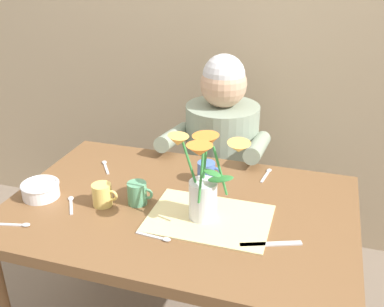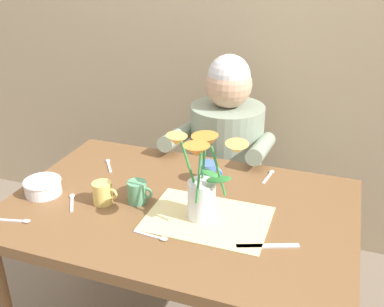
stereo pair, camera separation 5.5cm
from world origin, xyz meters
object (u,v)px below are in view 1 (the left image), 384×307
(seated_person, at_px, (221,172))
(dinner_knife, at_px, (271,244))
(flower_vase, at_px, (204,177))
(ceramic_mug, at_px, (103,195))
(ceramic_bowl, at_px, (41,189))
(coffee_cup, at_px, (138,193))
(tea_cup, at_px, (207,172))

(seated_person, relative_size, dinner_knife, 5.97)
(flower_vase, height_order, ceramic_mug, flower_vase)
(ceramic_bowl, distance_m, coffee_cup, 0.36)
(coffee_cup, bearing_deg, tea_cup, 50.28)
(seated_person, height_order, ceramic_mug, seated_person)
(seated_person, height_order, dinner_knife, seated_person)
(flower_vase, distance_m, tea_cup, 0.28)
(ceramic_bowl, height_order, tea_cup, tea_cup)
(seated_person, relative_size, ceramic_bowl, 8.35)
(ceramic_bowl, height_order, ceramic_mug, ceramic_mug)
(dinner_knife, height_order, ceramic_mug, ceramic_mug)
(ceramic_mug, bearing_deg, seated_person, 69.93)
(dinner_knife, distance_m, tea_cup, 0.44)
(ceramic_mug, height_order, coffee_cup, same)
(flower_vase, relative_size, ceramic_bowl, 2.25)
(tea_cup, xyz_separation_m, ceramic_mug, (-0.30, -0.27, 0.00))
(seated_person, xyz_separation_m, coffee_cup, (-0.14, -0.65, 0.22))
(dinner_knife, relative_size, ceramic_mug, 2.04)
(dinner_knife, bearing_deg, flower_vase, 140.90)
(flower_vase, xyz_separation_m, coffee_cup, (-0.25, 0.03, -0.12))
(dinner_knife, xyz_separation_m, tea_cup, (-0.29, 0.33, 0.04))
(ceramic_bowl, distance_m, tea_cup, 0.61)
(tea_cup, relative_size, coffee_cup, 1.00)
(flower_vase, relative_size, ceramic_mug, 3.28)
(ceramic_bowl, xyz_separation_m, tea_cup, (0.54, 0.29, 0.01))
(flower_vase, distance_m, dinner_knife, 0.29)
(tea_cup, bearing_deg, ceramic_mug, -137.68)
(flower_vase, bearing_deg, tea_cup, 103.68)
(flower_vase, relative_size, dinner_knife, 1.61)
(seated_person, xyz_separation_m, tea_cup, (0.04, -0.42, 0.22))
(seated_person, xyz_separation_m, ceramic_mug, (-0.25, -0.69, 0.22))
(seated_person, height_order, ceramic_bowl, seated_person)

